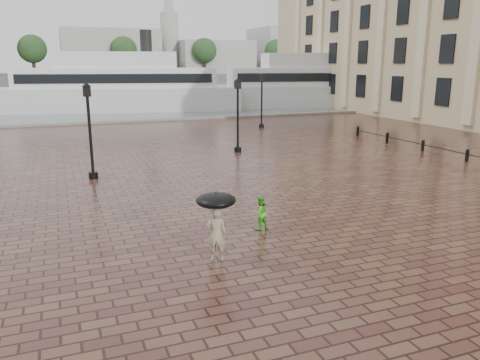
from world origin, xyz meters
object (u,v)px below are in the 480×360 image
object	(u,v)px
adult_pedestrian	(216,234)
ferry_near	(119,87)
street_lamps	(154,112)
ferry_far	(315,85)
child_pedestrian	(260,213)

from	to	relation	value
adult_pedestrian	ferry_near	world-z (taller)	ferry_near
street_lamps	ferry_near	size ratio (longest dim) A/B	0.75
street_lamps	ferry_far	world-z (taller)	ferry_far
ferry_near	ferry_far	size ratio (longest dim) A/B	1.00
adult_pedestrian	ferry_near	size ratio (longest dim) A/B	0.05
adult_pedestrian	child_pedestrian	world-z (taller)	adult_pedestrian
ferry_near	ferry_far	distance (m)	24.46
child_pedestrian	ferry_near	world-z (taller)	ferry_near
street_lamps	ferry_far	bearing A→B (deg)	42.27
street_lamps	child_pedestrian	xyz separation A→B (m)	(0.14, -17.01, -1.74)
child_pedestrian	adult_pedestrian	bearing A→B (deg)	28.64
street_lamps	ferry_far	xyz separation A→B (m)	(25.23, 22.94, 0.41)
street_lamps	ferry_near	world-z (taller)	ferry_near
ferry_near	ferry_far	world-z (taller)	ferry_near
adult_pedestrian	street_lamps	bearing A→B (deg)	-75.50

